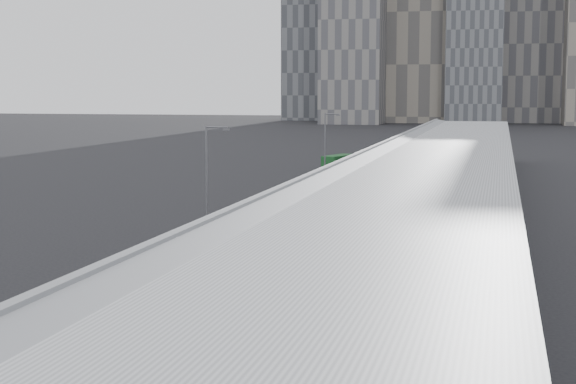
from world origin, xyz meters
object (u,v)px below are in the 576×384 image
(bus_2, at_px, (247,252))
(street_lamp_far, at_px, (326,144))
(bus_1, at_px, (165,302))
(bus_7, at_px, (387,165))
(bus_3, at_px, (309,219))
(bus_6, at_px, (371,176))
(street_lamp_near, at_px, (209,174))
(bus_5, at_px, (352,185))
(suv, at_px, (374,155))
(shipping_container, at_px, (339,163))
(bus_4, at_px, (331,199))
(bus_9, at_px, (408,151))
(bus_8, at_px, (399,157))

(bus_2, distance_m, street_lamp_far, 57.15)
(bus_1, xyz_separation_m, bus_7, (0.40, 84.10, -0.14))
(bus_3, xyz_separation_m, bus_6, (-0.41, 38.65, -0.05))
(bus_6, bearing_deg, street_lamp_near, -101.04)
(bus_5, relative_size, suv, 2.22)
(shipping_container, relative_size, suv, 1.22)
(bus_4, xyz_separation_m, street_lamp_near, (-7.08, -16.16, 3.80))
(bus_5, relative_size, bus_6, 1.01)
(bus_2, bearing_deg, street_lamp_near, 115.38)
(bus_3, bearing_deg, bus_9, 87.15)
(street_lamp_far, bearing_deg, bus_5, -67.57)
(bus_7, xyz_separation_m, shipping_container, (-8.18, 6.50, -0.38))
(bus_3, xyz_separation_m, suv, (-6.43, 84.16, -0.78))
(bus_3, height_order, suv, bus_3)
(bus_5, bearing_deg, bus_8, 93.74)
(bus_2, distance_m, bus_4, 29.66)
(bus_4, bearing_deg, bus_6, 94.06)
(bus_5, relative_size, bus_7, 0.95)
(street_lamp_near, bearing_deg, bus_2, -62.14)
(street_lamp_near, distance_m, shipping_container, 62.86)
(bus_6, relative_size, bus_8, 0.94)
(bus_1, distance_m, shipping_container, 90.93)
(bus_3, height_order, shipping_container, bus_3)
(bus_3, bearing_deg, suv, 91.24)
(street_lamp_near, bearing_deg, bus_7, 82.40)
(street_lamp_near, bearing_deg, suv, 89.10)
(bus_7, xyz_separation_m, bus_8, (-0.07, 15.67, 0.00))
(bus_1, bearing_deg, bus_2, 95.48)
(bus_6, distance_m, bus_8, 30.75)
(bus_3, relative_size, bus_5, 1.03)
(bus_4, xyz_separation_m, bus_5, (-0.17, 13.39, -0.01))
(street_lamp_near, height_order, shipping_container, street_lamp_near)
(bus_8, bearing_deg, bus_5, -94.67)
(bus_2, distance_m, street_lamp_near, 15.71)
(bus_4, height_order, suv, bus_4)
(bus_3, distance_m, bus_5, 27.06)
(bus_5, bearing_deg, bus_6, 92.13)
(bus_3, height_order, bus_6, bus_3)
(bus_2, height_order, suv, bus_2)
(bus_1, height_order, bus_7, bus_1)
(bus_3, height_order, bus_5, bus_3)
(bus_4, distance_m, bus_7, 40.07)
(bus_7, bearing_deg, bus_8, 92.99)
(bus_2, distance_m, shipping_container, 76.63)
(bus_1, relative_size, bus_6, 1.16)
(bus_5, bearing_deg, bus_7, 93.18)
(bus_8, distance_m, bus_9, 13.88)
(street_lamp_far, xyz_separation_m, shipping_container, (-1.94, 19.49, -4.09))
(bus_9, relative_size, shipping_container, 2.02)
(bus_7, bearing_deg, shipping_container, 144.30)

